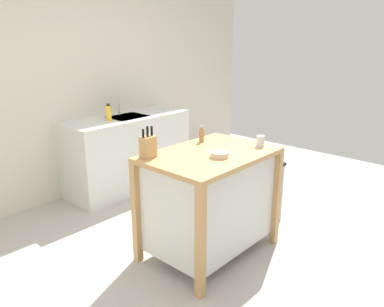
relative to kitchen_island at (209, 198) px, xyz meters
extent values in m
plane|color=#ADA8A0|center=(0.11, -0.08, -0.51)|extent=(6.80, 6.80, 0.00)
cube|color=beige|center=(0.11, 2.07, 0.79)|extent=(5.80, 0.10, 2.60)
cube|color=tan|center=(0.00, 0.00, 0.38)|extent=(1.09, 0.76, 0.04)
cube|color=silver|center=(0.00, 0.00, -0.02)|extent=(0.99, 0.66, 0.78)
cube|color=tan|center=(-0.51, -0.35, -0.07)|extent=(0.06, 0.06, 0.88)
cube|color=tan|center=(0.51, -0.35, -0.07)|extent=(0.06, 0.06, 0.88)
cube|color=tan|center=(-0.51, 0.35, -0.07)|extent=(0.06, 0.06, 0.88)
cube|color=tan|center=(0.51, 0.35, -0.07)|extent=(0.06, 0.06, 0.88)
cube|color=tan|center=(-0.42, 0.28, 0.49)|extent=(0.11, 0.09, 0.17)
cylinder|color=black|center=(-0.47, 0.28, 0.61)|extent=(0.02, 0.02, 0.07)
cylinder|color=black|center=(-0.42, 0.28, 0.61)|extent=(0.02, 0.02, 0.08)
cylinder|color=black|center=(-0.38, 0.28, 0.61)|extent=(0.02, 0.02, 0.07)
cylinder|color=beige|center=(-0.04, -0.13, 0.43)|extent=(0.15, 0.15, 0.04)
cylinder|color=gray|center=(-0.04, -0.13, 0.45)|extent=(0.12, 0.12, 0.01)
cylinder|color=silver|center=(0.43, -0.20, 0.45)|extent=(0.07, 0.07, 0.10)
cylinder|color=#9E7042|center=(0.20, 0.27, 0.47)|extent=(0.04, 0.04, 0.12)
sphere|color=#99999E|center=(0.20, 0.27, 0.54)|extent=(0.03, 0.03, 0.03)
cube|color=#B7B2A8|center=(0.78, -0.05, -0.21)|extent=(0.34, 0.26, 0.60)
cube|color=black|center=(0.78, -0.05, 0.10)|extent=(0.36, 0.28, 0.03)
cube|color=silver|center=(0.50, 1.72, -0.06)|extent=(1.57, 0.60, 0.90)
cube|color=silver|center=(0.50, 1.70, 0.38)|extent=(0.44, 0.36, 0.03)
cylinder|color=#B7BCC1|center=(0.50, 1.86, 0.50)|extent=(0.02, 0.02, 0.22)
cylinder|color=yellow|center=(0.21, 1.67, 0.48)|extent=(0.06, 0.06, 0.17)
cylinder|color=black|center=(0.21, 1.67, 0.57)|extent=(0.04, 0.04, 0.02)
camera|label=1|loc=(-2.29, -1.88, 1.33)|focal=35.47mm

